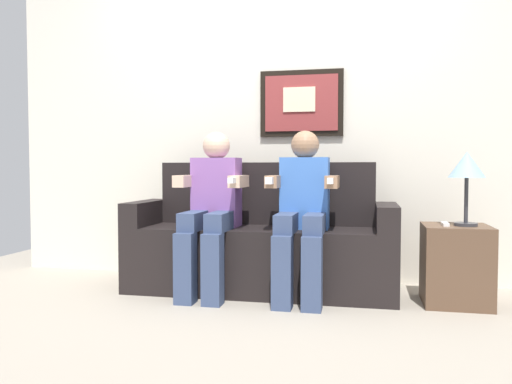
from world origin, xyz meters
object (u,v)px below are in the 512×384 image
Objects in this scene: couch at (261,246)px; table_lamp at (467,168)px; person_on_right at (303,207)px; side_table_right at (456,265)px; person_on_left at (212,205)px; spare_remote_on_table at (445,224)px.

table_lamp is (1.32, -0.14, 0.55)m from couch.
person_on_right is 1.03m from side_table_right.
couch is 3.69× the size of side_table_right.
side_table_right is at bearing -4.75° from couch.
person_on_left is at bearing 179.96° from person_on_right.
person_on_right is (0.62, -0.00, 0.00)m from person_on_left.
table_lamp is 3.54× the size of spare_remote_on_table.
person_on_left and person_on_right have the same top height.
couch reaches higher than spare_remote_on_table.
table_lamp is (1.63, 0.03, 0.25)m from person_on_left.
table_lamp is at bearing 1.11° from person_on_left.
person_on_right is at bearing -0.04° from person_on_left.
person_on_right is 1.04m from table_lamp.
person_on_right is at bearing -178.18° from table_lamp.
couch is 1.44m from table_lamp.
spare_remote_on_table is (0.89, 0.02, -0.10)m from person_on_right.
person_on_left is 8.54× the size of spare_remote_on_table.
couch is 1.66× the size of person_on_right.
side_table_right is at bearing 149.26° from table_lamp.
couch is 4.01× the size of table_lamp.
couch is at bearing 28.27° from person_on_left.
side_table_right is (1.58, 0.06, -0.36)m from person_on_left.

